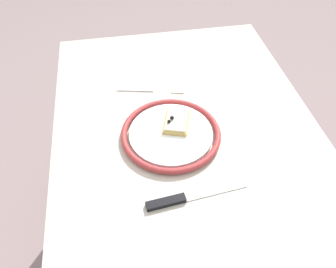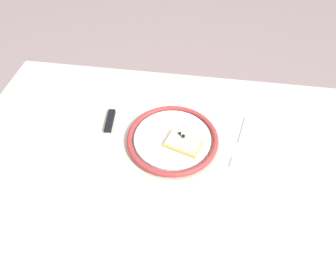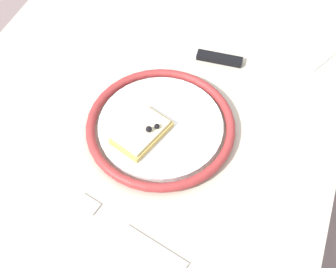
{
  "view_description": "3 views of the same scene",
  "coord_description": "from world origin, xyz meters",
  "px_view_note": "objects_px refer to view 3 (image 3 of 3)",
  "views": [
    {
      "loc": [
        0.54,
        -0.16,
        1.37
      ],
      "look_at": [
        -0.02,
        -0.06,
        0.76
      ],
      "focal_mm": 35.67,
      "sensor_mm": 36.0,
      "label": 1
    },
    {
      "loc": [
        -0.1,
        0.51,
        1.4
      ],
      "look_at": [
        -0.02,
        -0.05,
        0.75
      ],
      "focal_mm": 32.66,
      "sensor_mm": 36.0,
      "label": 2
    },
    {
      "loc": [
        -0.45,
        -0.22,
        1.36
      ],
      "look_at": [
        -0.06,
        -0.07,
        0.75
      ],
      "focal_mm": 47.25,
      "sensor_mm": 36.0,
      "label": 3
    }
  ],
  "objects_px": {
    "knife": "(203,56)",
    "fork": "(129,230)",
    "plate": "(161,126)",
    "dining_table": "(146,139)",
    "napkin": "(310,39)",
    "pizza_slice_near": "(142,132)"
  },
  "relations": [
    {
      "from": "fork",
      "to": "plate",
      "type": "bearing_deg",
      "value": 7.23
    },
    {
      "from": "plate",
      "to": "knife",
      "type": "bearing_deg",
      "value": -4.19
    },
    {
      "from": "dining_table",
      "to": "fork",
      "type": "xyz_separation_m",
      "value": [
        -0.23,
        -0.07,
        0.11
      ]
    },
    {
      "from": "pizza_slice_near",
      "to": "napkin",
      "type": "height_order",
      "value": "pizza_slice_near"
    },
    {
      "from": "fork",
      "to": "dining_table",
      "type": "bearing_deg",
      "value": 17.57
    },
    {
      "from": "pizza_slice_near",
      "to": "fork",
      "type": "xyz_separation_m",
      "value": [
        -0.16,
        -0.05,
        -0.02
      ]
    },
    {
      "from": "pizza_slice_near",
      "to": "fork",
      "type": "height_order",
      "value": "pizza_slice_near"
    },
    {
      "from": "fork",
      "to": "napkin",
      "type": "relative_size",
      "value": 1.5
    },
    {
      "from": "dining_table",
      "to": "napkin",
      "type": "xyz_separation_m",
      "value": [
        0.29,
        -0.25,
        0.11
      ]
    },
    {
      "from": "knife",
      "to": "fork",
      "type": "xyz_separation_m",
      "value": [
        -0.39,
        -0.01,
        -0.0
      ]
    },
    {
      "from": "dining_table",
      "to": "pizza_slice_near",
      "type": "relative_size",
      "value": 9.87
    },
    {
      "from": "plate",
      "to": "dining_table",
      "type": "bearing_deg",
      "value": 52.82
    },
    {
      "from": "fork",
      "to": "napkin",
      "type": "distance_m",
      "value": 0.55
    },
    {
      "from": "pizza_slice_near",
      "to": "knife",
      "type": "bearing_deg",
      "value": -8.95
    },
    {
      "from": "napkin",
      "to": "plate",
      "type": "bearing_deg",
      "value": 147.79
    },
    {
      "from": "pizza_slice_near",
      "to": "napkin",
      "type": "xyz_separation_m",
      "value": [
        0.35,
        -0.22,
        -0.02
      ]
    },
    {
      "from": "plate",
      "to": "napkin",
      "type": "relative_size",
      "value": 1.96
    },
    {
      "from": "knife",
      "to": "dining_table",
      "type": "bearing_deg",
      "value": 158.26
    },
    {
      "from": "fork",
      "to": "napkin",
      "type": "bearing_deg",
      "value": -19.06
    },
    {
      "from": "knife",
      "to": "fork",
      "type": "bearing_deg",
      "value": -178.46
    },
    {
      "from": "dining_table",
      "to": "fork",
      "type": "relative_size",
      "value": 5.54
    },
    {
      "from": "dining_table",
      "to": "pizza_slice_near",
      "type": "bearing_deg",
      "value": -158.68
    }
  ]
}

